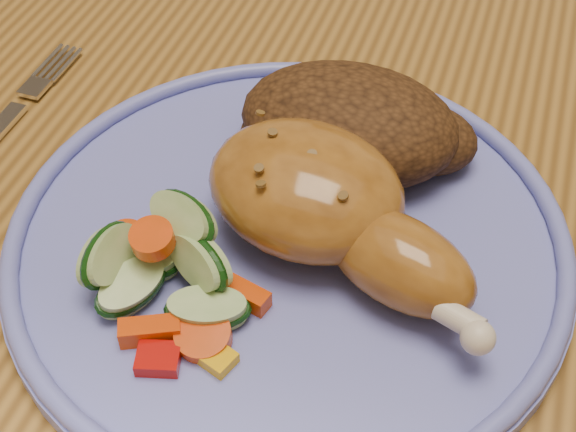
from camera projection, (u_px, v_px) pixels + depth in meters
The scene contains 6 objects.
dining_table at pixel (384, 242), 0.55m from camera, with size 0.90×1.40×0.75m.
plate at pixel (288, 243), 0.43m from camera, with size 0.30×0.30×0.01m, color #646CC6.
plate_rim at pixel (288, 229), 0.42m from camera, with size 0.30×0.30×0.01m, color #646CC6.
chicken_leg at pixel (328, 206), 0.40m from camera, with size 0.17×0.12×0.06m.
rice_pilaf at pixel (354, 126), 0.45m from camera, with size 0.14×0.09×0.05m.
vegetable_pile at pixel (164, 271), 0.39m from camera, with size 0.10×0.10×0.05m.
Camera 1 is at (0.05, -0.37, 1.08)m, focal length 50.00 mm.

